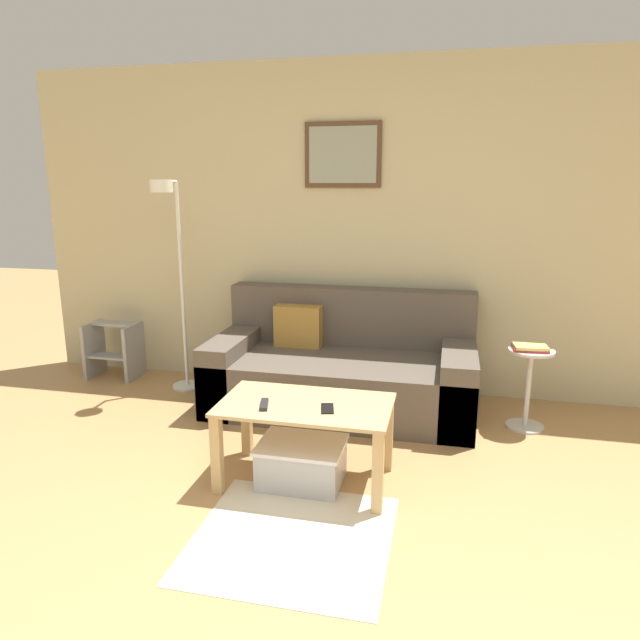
{
  "coord_description": "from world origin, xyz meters",
  "views": [
    {
      "loc": [
        0.64,
        -1.5,
        1.65
      ],
      "look_at": [
        -0.09,
        1.7,
        0.85
      ],
      "focal_mm": 32.0,
      "sensor_mm": 36.0,
      "label": 1
    }
  ],
  "objects_px": {
    "step_stool": "(114,348)",
    "floor_lamp": "(174,264)",
    "book_stack": "(530,347)",
    "side_table": "(529,382)",
    "storage_bin": "(302,462)",
    "cell_phone": "(327,408)",
    "couch": "(342,370)",
    "coffee_table": "(306,419)",
    "remote_control": "(264,404)"
  },
  "relations": [
    {
      "from": "floor_lamp",
      "to": "side_table",
      "type": "height_order",
      "value": "floor_lamp"
    },
    {
      "from": "coffee_table",
      "to": "floor_lamp",
      "type": "xyz_separation_m",
      "value": [
        -1.33,
        1.14,
        0.67
      ]
    },
    {
      "from": "book_stack",
      "to": "cell_phone",
      "type": "relative_size",
      "value": 1.62
    },
    {
      "from": "book_stack",
      "to": "storage_bin",
      "type": "bearing_deg",
      "value": -141.06
    },
    {
      "from": "floor_lamp",
      "to": "step_stool",
      "type": "xyz_separation_m",
      "value": [
        -0.72,
        0.22,
        -0.79
      ]
    },
    {
      "from": "coffee_table",
      "to": "book_stack",
      "type": "relative_size",
      "value": 4.15
    },
    {
      "from": "remote_control",
      "to": "side_table",
      "type": "bearing_deg",
      "value": 22.1
    },
    {
      "from": "couch",
      "to": "storage_bin",
      "type": "relative_size",
      "value": 4.02
    },
    {
      "from": "step_stool",
      "to": "floor_lamp",
      "type": "bearing_deg",
      "value": -16.6
    },
    {
      "from": "floor_lamp",
      "to": "book_stack",
      "type": "height_order",
      "value": "floor_lamp"
    },
    {
      "from": "couch",
      "to": "step_stool",
      "type": "xyz_separation_m",
      "value": [
        -2.04,
        0.21,
        -0.03
      ]
    },
    {
      "from": "side_table",
      "to": "coffee_table",
      "type": "bearing_deg",
      "value": -141.4
    },
    {
      "from": "storage_bin",
      "to": "floor_lamp",
      "type": "relative_size",
      "value": 0.28
    },
    {
      "from": "couch",
      "to": "coffee_table",
      "type": "bearing_deg",
      "value": -89.56
    },
    {
      "from": "storage_bin",
      "to": "floor_lamp",
      "type": "xyz_separation_m",
      "value": [
        -1.31,
        1.17,
        0.92
      ]
    },
    {
      "from": "side_table",
      "to": "cell_phone",
      "type": "distance_m",
      "value": 1.6
    },
    {
      "from": "storage_bin",
      "to": "cell_phone",
      "type": "xyz_separation_m",
      "value": [
        0.15,
        -0.03,
        0.35
      ]
    },
    {
      "from": "couch",
      "to": "side_table",
      "type": "relative_size",
      "value": 3.41
    },
    {
      "from": "side_table",
      "to": "floor_lamp",
      "type": "bearing_deg",
      "value": 177.68
    },
    {
      "from": "coffee_table",
      "to": "cell_phone",
      "type": "distance_m",
      "value": 0.18
    },
    {
      "from": "floor_lamp",
      "to": "remote_control",
      "type": "xyz_separation_m",
      "value": [
        1.12,
        -1.23,
        -0.56
      ]
    },
    {
      "from": "side_table",
      "to": "step_stool",
      "type": "height_order",
      "value": "side_table"
    },
    {
      "from": "storage_bin",
      "to": "step_stool",
      "type": "distance_m",
      "value": 2.46
    },
    {
      "from": "coffee_table",
      "to": "remote_control",
      "type": "height_order",
      "value": "remote_control"
    },
    {
      "from": "book_stack",
      "to": "step_stool",
      "type": "bearing_deg",
      "value": 174.34
    },
    {
      "from": "coffee_table",
      "to": "book_stack",
      "type": "height_order",
      "value": "book_stack"
    },
    {
      "from": "side_table",
      "to": "remote_control",
      "type": "bearing_deg",
      "value": -143.12
    },
    {
      "from": "side_table",
      "to": "cell_phone",
      "type": "bearing_deg",
      "value": -136.75
    },
    {
      "from": "couch",
      "to": "book_stack",
      "type": "xyz_separation_m",
      "value": [
        1.29,
        -0.12,
        0.29
      ]
    },
    {
      "from": "cell_phone",
      "to": "floor_lamp",
      "type": "bearing_deg",
      "value": 127.72
    },
    {
      "from": "storage_bin",
      "to": "side_table",
      "type": "relative_size",
      "value": 0.85
    },
    {
      "from": "cell_phone",
      "to": "couch",
      "type": "bearing_deg",
      "value": 83.85
    },
    {
      "from": "couch",
      "to": "step_stool",
      "type": "relative_size",
      "value": 4.06
    },
    {
      "from": "coffee_table",
      "to": "step_stool",
      "type": "bearing_deg",
      "value": 146.54
    },
    {
      "from": "cell_phone",
      "to": "storage_bin",
      "type": "bearing_deg",
      "value": 155.73
    },
    {
      "from": "couch",
      "to": "cell_phone",
      "type": "height_order",
      "value": "couch"
    },
    {
      "from": "side_table",
      "to": "cell_phone",
      "type": "xyz_separation_m",
      "value": [
        -1.16,
        -1.09,
        0.14
      ]
    },
    {
      "from": "couch",
      "to": "floor_lamp",
      "type": "bearing_deg",
      "value": -179.78
    },
    {
      "from": "side_table",
      "to": "book_stack",
      "type": "relative_size",
      "value": 2.46
    },
    {
      "from": "side_table",
      "to": "remote_control",
      "type": "height_order",
      "value": "side_table"
    },
    {
      "from": "book_stack",
      "to": "remote_control",
      "type": "xyz_separation_m",
      "value": [
        -1.49,
        -1.12,
        -0.1
      ]
    },
    {
      "from": "coffee_table",
      "to": "side_table",
      "type": "height_order",
      "value": "side_table"
    },
    {
      "from": "side_table",
      "to": "remote_control",
      "type": "relative_size",
      "value": 3.72
    },
    {
      "from": "couch",
      "to": "step_stool",
      "type": "height_order",
      "value": "couch"
    },
    {
      "from": "floor_lamp",
      "to": "book_stack",
      "type": "relative_size",
      "value": 7.33
    },
    {
      "from": "couch",
      "to": "cell_phone",
      "type": "distance_m",
      "value": 1.23
    },
    {
      "from": "book_stack",
      "to": "cell_phone",
      "type": "xyz_separation_m",
      "value": [
        -1.15,
        -1.08,
        -0.1
      ]
    },
    {
      "from": "book_stack",
      "to": "step_stool",
      "type": "xyz_separation_m",
      "value": [
        -3.34,
        0.33,
        -0.32
      ]
    },
    {
      "from": "remote_control",
      "to": "cell_phone",
      "type": "xyz_separation_m",
      "value": [
        0.34,
        0.04,
        -0.01
      ]
    },
    {
      "from": "couch",
      "to": "cell_phone",
      "type": "relative_size",
      "value": 13.62
    }
  ]
}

